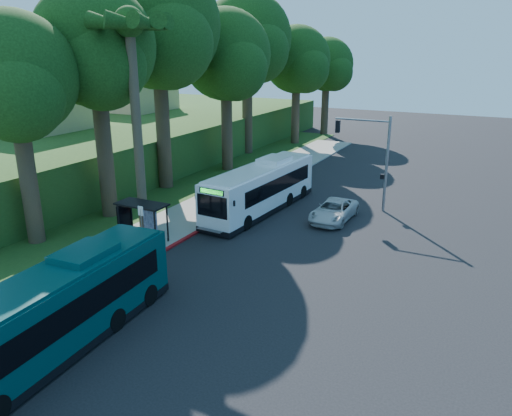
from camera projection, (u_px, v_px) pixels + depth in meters
The scene contains 19 objects.
ground at pixel (266, 245), 30.64m from camera, with size 140.00×140.00×0.00m, color black.
sidewalk at pixel (169, 226), 33.77m from camera, with size 4.50×70.00×0.12m, color gray.
red_curb at pixel (160, 253), 29.39m from camera, with size 0.25×30.00×0.13m, color #9F1114.
grass_verge at pixel (149, 196), 40.47m from camera, with size 8.00×70.00×0.06m, color #234719.
bus_shelter at pixel (141, 214), 30.79m from camera, with size 3.20×1.51×2.55m.
stop_sign_pole at pixel (142, 225), 28.09m from camera, with size 0.35×0.06×3.17m.
traffic_signal_pole at pixel (374, 151), 36.12m from camera, with size 4.10×0.30×7.00m.
palm_tree at pixel (130, 33), 29.07m from camera, with size 4.20×4.20×14.40m.
hillside_backdrop at pixel (109, 135), 54.02m from camera, with size 24.00×60.00×8.80m.
tree_0 at pixel (96, 53), 32.50m from camera, with size 8.40×8.00×15.70m.
tree_1 at pixel (159, 32), 39.23m from camera, with size 10.50×10.00×18.26m.
tree_2 at pixel (226, 59), 46.07m from camera, with size 8.82×8.40×15.12m.
tree_3 at pixel (248, 43), 53.23m from camera, with size 10.08×9.60×17.28m.
tree_4 at pixel (297, 63), 59.65m from camera, with size 8.40×8.00×14.14m.
tree_5 at pixel (327, 67), 66.24m from camera, with size 7.35×7.00×12.86m.
tree_6 at pixel (15, 83), 28.10m from camera, with size 7.56×7.20×13.74m.
white_bus at pixel (261, 187), 36.59m from camera, with size 3.42×12.44×3.67m.
teal_bus at pixel (55, 310), 19.61m from camera, with size 3.38×12.33×3.63m.
pickup at pixel (334, 211), 34.86m from camera, with size 2.33×5.05×1.40m, color beige.
Camera 1 is at (12.33, -25.62, 11.68)m, focal length 35.00 mm.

